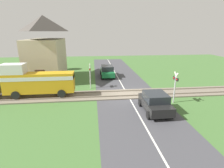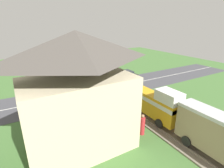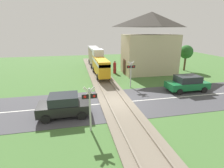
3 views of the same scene
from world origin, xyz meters
name	(u,v)px [view 2 (image 2 of 3)]	position (x,y,z in m)	size (l,w,h in m)	color
ground_plane	(106,89)	(0.00, 0.00, 0.00)	(60.00, 60.00, 0.00)	#426B33
road_surface	(106,89)	(0.00, 0.00, 0.01)	(48.00, 6.40, 0.02)	#424247
track_bed	(106,88)	(0.00, 0.00, 0.07)	(2.80, 48.00, 0.24)	#756B5B
train	(180,116)	(0.00, 12.06, 1.86)	(1.58, 13.09, 3.18)	gold
car_near_crossing	(125,76)	(-4.16, -1.44, 0.82)	(3.64, 2.00, 1.59)	black
car_far_side	(49,99)	(7.72, 1.44, 0.83)	(4.15, 1.95, 1.60)	#197038
crossing_signal_west_approach	(109,67)	(-2.52, -3.80, 1.85)	(0.90, 0.18, 2.87)	#B7B7B7
crossing_signal_east_approach	(102,88)	(2.52, 3.80, 1.85)	(0.90, 0.18, 2.87)	#B7B7B7
station_building	(80,97)	(7.06, 9.49, 4.02)	(7.74, 4.40, 8.22)	#C6B793
pedestrian_by_station	(142,125)	(2.31, 10.38, 0.81)	(0.44, 0.44, 1.79)	#B2282D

